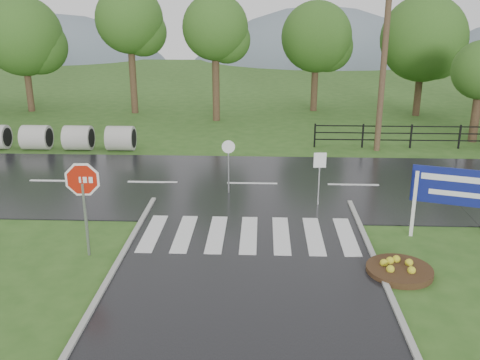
{
  "coord_description": "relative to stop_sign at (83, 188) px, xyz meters",
  "views": [
    {
      "loc": [
        0.37,
        -10.15,
        6.83
      ],
      "look_at": [
        -0.32,
        6.0,
        1.5
      ],
      "focal_mm": 40.0,
      "sensor_mm": 36.0,
      "label": 1
    }
  ],
  "objects": [
    {
      "name": "estate_billboard",
      "position": [
        10.7,
        1.75,
        -0.51
      ],
      "size": [
        2.43,
        0.8,
        2.19
      ],
      "color": "silver",
      "rests_on": "ground"
    },
    {
      "name": "hills",
      "position": [
        8.02,
        61.49,
        -17.55
      ],
      "size": [
        102.0,
        48.0,
        48.0
      ],
      "color": "slate",
      "rests_on": "ground"
    },
    {
      "name": "reg_sign_round",
      "position": [
        3.67,
        5.32,
        -0.68
      ],
      "size": [
        0.49,
        0.06,
        2.09
      ],
      "color": "#939399",
      "rests_on": "ground"
    },
    {
      "name": "stop_sign",
      "position": [
        0.0,
        0.0,
        0.0
      ],
      "size": [
        1.3,
        0.13,
        2.92
      ],
      "color": "#939399",
      "rests_on": "ground"
    },
    {
      "name": "crosswalk",
      "position": [
        4.53,
        1.49,
        -1.96
      ],
      "size": [
        6.5,
        2.8,
        0.02
      ],
      "color": "silver",
      "rests_on": "ground"
    },
    {
      "name": "utility_pole_east",
      "position": [
        10.53,
        11.99,
        2.32
      ],
      "size": [
        1.47,
        0.55,
        8.53
      ],
      "color": "#473523",
      "rests_on": "ground"
    },
    {
      "name": "treeline",
      "position": [
        5.53,
        20.49,
        -2.02
      ],
      "size": [
        83.2,
        5.2,
        10.0
      ],
      "color": "#285219",
      "rests_on": "ground"
    },
    {
      "name": "fence_west",
      "position": [
        12.28,
        12.49,
        -1.29
      ],
      "size": [
        9.58,
        0.08,
        1.2
      ],
      "color": "black",
      "rests_on": "ground"
    },
    {
      "name": "flower_bed",
      "position": [
        8.6,
        -0.75,
        -1.89
      ],
      "size": [
        1.75,
        1.75,
        0.35
      ],
      "color": "#332111",
      "rests_on": "ground"
    },
    {
      "name": "reg_sign_small",
      "position": [
        6.91,
        4.21,
        -0.61
      ],
      "size": [
        0.44,
        0.06,
        1.97
      ],
      "color": "#939399",
      "rests_on": "ground"
    },
    {
      "name": "ground",
      "position": [
        4.53,
        -3.51,
        -2.02
      ],
      "size": [
        120.0,
        120.0,
        0.0
      ],
      "primitive_type": "plane",
      "color": "#2F581D",
      "rests_on": "ground"
    },
    {
      "name": "main_road",
      "position": [
        4.53,
        6.49,
        -2.02
      ],
      "size": [
        90.0,
        8.0,
        0.04
      ],
      "primitive_type": "cube",
      "color": "black",
      "rests_on": "ground"
    }
  ]
}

